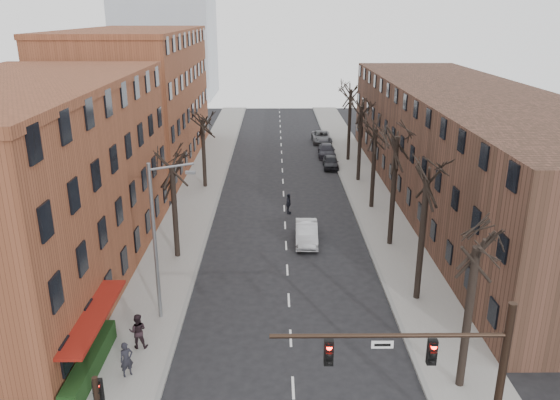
{
  "coord_description": "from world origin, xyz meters",
  "views": [
    {
      "loc": [
        -0.79,
        -16.69,
        16.24
      ],
      "look_at": [
        -0.46,
        18.67,
        4.0
      ],
      "focal_mm": 35.0,
      "sensor_mm": 36.0,
      "label": 1
    }
  ],
  "objects_px": {
    "silver_sedan": "(306,233)",
    "parked_car_near": "(331,162)",
    "parked_car_mid": "(327,151)",
    "pedestrian_a": "(127,359)"
  },
  "relations": [
    {
      "from": "parked_car_mid",
      "to": "pedestrian_a",
      "type": "bearing_deg",
      "value": -105.09
    },
    {
      "from": "parked_car_near",
      "to": "pedestrian_a",
      "type": "distance_m",
      "value": 38.37
    },
    {
      "from": "parked_car_mid",
      "to": "parked_car_near",
      "type": "bearing_deg",
      "value": -87.55
    },
    {
      "from": "parked_car_mid",
      "to": "pedestrian_a",
      "type": "height_order",
      "value": "pedestrian_a"
    },
    {
      "from": "silver_sedan",
      "to": "parked_car_near",
      "type": "xyz_separation_m",
      "value": [
        3.78,
        20.32,
        -0.07
      ]
    },
    {
      "from": "parked_car_near",
      "to": "pedestrian_a",
      "type": "relative_size",
      "value": 2.33
    },
    {
      "from": "pedestrian_a",
      "to": "parked_car_near",
      "type": "bearing_deg",
      "value": 33.93
    },
    {
      "from": "silver_sedan",
      "to": "parked_car_mid",
      "type": "bearing_deg",
      "value": 83.37
    },
    {
      "from": "silver_sedan",
      "to": "parked_car_mid",
      "type": "height_order",
      "value": "silver_sedan"
    },
    {
      "from": "silver_sedan",
      "to": "parked_car_mid",
      "type": "xyz_separation_m",
      "value": [
        3.78,
        25.36,
        -0.05
      ]
    }
  ]
}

